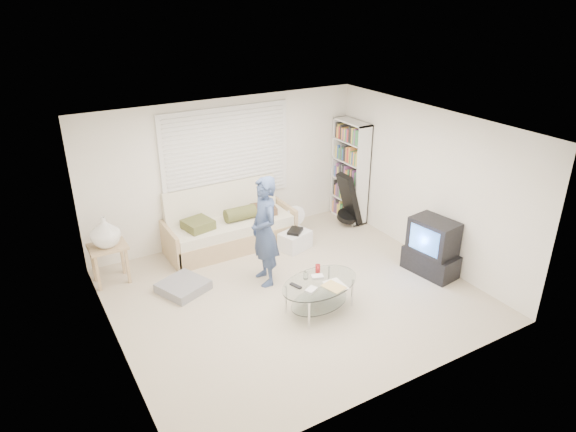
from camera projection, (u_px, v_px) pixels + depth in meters
ground at (293, 294)px, 7.59m from camera, size 5.00×5.00×0.00m
room_shell at (276, 181)px, 7.30m from camera, size 5.02×4.52×2.51m
window_blinds at (227, 155)px, 8.69m from camera, size 2.32×0.08×1.62m
futon_sofa at (229, 227)px, 8.85m from camera, size 2.21×0.89×1.08m
grey_floor_pillow at (183, 286)px, 7.65m from camera, size 0.81×0.81×0.14m
side_table at (105, 235)px, 7.58m from camera, size 0.55×0.44×1.09m
bookshelf at (350, 171)px, 9.68m from camera, size 0.30×0.81×1.92m
guitar_case at (349, 203)px, 9.57m from camera, size 0.43×0.38×1.01m
floor_fan at (295, 219)px, 9.19m from camera, size 0.36×0.24×0.60m
storage_bin at (295, 240)px, 8.84m from camera, size 0.60×0.49×0.36m
tv_unit at (432, 248)px, 7.98m from camera, size 0.56×0.89×0.91m
coffee_table at (319, 288)px, 7.09m from camera, size 1.31×0.96×0.56m
standing_person at (265, 231)px, 7.58m from camera, size 0.47×0.66×1.70m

